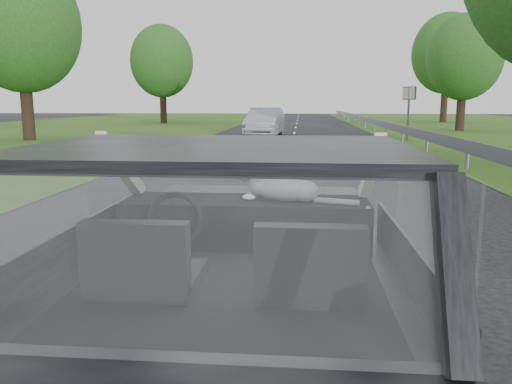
% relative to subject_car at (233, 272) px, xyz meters
% --- Properties ---
extents(subject_car, '(1.80, 4.00, 1.45)m').
position_rel_subject_car_xyz_m(subject_car, '(0.00, 0.00, 0.00)').
color(subject_car, '#23252B').
rests_on(subject_car, ground).
extents(dashboard, '(1.58, 0.45, 0.30)m').
position_rel_subject_car_xyz_m(dashboard, '(0.00, 0.62, 0.12)').
color(dashboard, black).
rests_on(dashboard, subject_car).
extents(driver_seat, '(0.50, 0.72, 0.42)m').
position_rel_subject_car_xyz_m(driver_seat, '(-0.40, -0.29, 0.16)').
color(driver_seat, black).
rests_on(driver_seat, subject_car).
extents(passenger_seat, '(0.50, 0.72, 0.42)m').
position_rel_subject_car_xyz_m(passenger_seat, '(0.40, -0.29, 0.16)').
color(passenger_seat, black).
rests_on(passenger_seat, subject_car).
extents(steering_wheel, '(0.36, 0.36, 0.04)m').
position_rel_subject_car_xyz_m(steering_wheel, '(-0.40, 0.33, 0.20)').
color(steering_wheel, black).
rests_on(steering_wheel, dashboard).
extents(cat, '(0.60, 0.28, 0.26)m').
position_rel_subject_car_xyz_m(cat, '(0.25, 0.60, 0.36)').
color(cat, slate).
rests_on(cat, dashboard).
extents(guardrail, '(0.05, 90.00, 0.32)m').
position_rel_subject_car_xyz_m(guardrail, '(4.30, 10.00, -0.15)').
color(guardrail, gray).
rests_on(guardrail, ground).
extents(other_car, '(1.94, 4.27, 1.37)m').
position_rel_subject_car_xyz_m(other_car, '(-1.37, 21.38, -0.04)').
color(other_car, '#B0B7CA').
rests_on(other_car, ground).
extents(highway_sign, '(0.45, 0.87, 2.27)m').
position_rel_subject_car_xyz_m(highway_sign, '(4.88, 19.39, 0.41)').
color(highway_sign, '#105518').
rests_on(highway_sign, ground).
extents(tree_2, '(4.91, 4.91, 6.31)m').
position_rel_subject_car_xyz_m(tree_2, '(9.41, 27.17, 2.43)').
color(tree_2, '#20571C').
rests_on(tree_2, ground).
extents(tree_3, '(5.72, 5.72, 8.38)m').
position_rel_subject_car_xyz_m(tree_3, '(11.87, 39.70, 3.46)').
color(tree_3, '#20571C').
rests_on(tree_3, ground).
extents(tree_5, '(5.90, 5.90, 7.38)m').
position_rel_subject_car_xyz_m(tree_5, '(-11.32, 18.09, 2.96)').
color(tree_5, '#20571C').
rests_on(tree_5, ground).
extents(tree_6, '(5.31, 5.31, 7.23)m').
position_rel_subject_car_xyz_m(tree_6, '(-10.33, 35.89, 2.89)').
color(tree_6, '#20571C').
rests_on(tree_6, ground).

